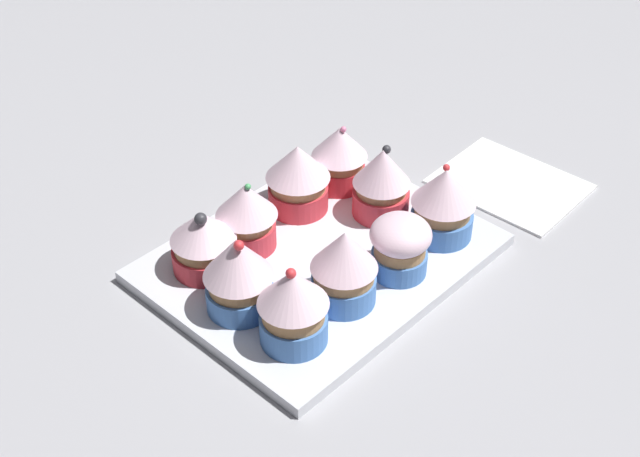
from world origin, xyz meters
TOP-DOWN VIEW (x-y plane):
  - ground_plane at (0.00, 0.00)cm, footprint 180.00×180.00cm
  - baking_tray at (0.00, 0.00)cm, footprint 30.42×24.03cm
  - cupcake_0 at (-9.67, -6.38)cm, footprint 5.85×5.85cm
  - cupcake_1 at (-3.82, -6.66)cm, footprint 6.53×6.53cm
  - cupcake_2 at (3.86, -5.90)cm, footprint 5.94×5.94cm
  - cupcake_3 at (8.87, -6.34)cm, footprint 6.17×6.17cm
  - cupcake_4 at (-8.90, 0.19)cm, footprint 5.81×5.81cm
  - cupcake_5 at (10.29, 0.46)cm, footprint 6.24×6.24cm
  - cupcake_6 at (-10.30, 6.57)cm, footprint 6.28×6.28cm
  - cupcake_7 at (-3.14, 7.12)cm, footprint 5.71×5.71cm
  - cupcake_8 at (3.30, 6.03)cm, footprint 6.00×6.00cm
  - cupcake_9 at (9.88, 6.28)cm, footprint 6.09×6.09cm
  - napkin at (-23.52, 6.02)cm, footprint 12.20×15.08cm

SIDE VIEW (x-z plane):
  - ground_plane at x=0.00cm, z-range -3.00..0.00cm
  - napkin at x=-23.52cm, z-range 0.00..0.60cm
  - baking_tray at x=0.00cm, z-range 0.00..1.20cm
  - cupcake_7 at x=-3.14cm, z-range 1.33..7.34cm
  - cupcake_3 at x=8.87cm, z-range 1.03..7.77cm
  - cupcake_0 at x=-9.67cm, z-range 1.26..8.49cm
  - cupcake_2 at x=3.86cm, z-range 1.26..8.56cm
  - cupcake_4 at x=-8.90cm, z-range 1.10..8.93cm
  - cupcake_1 at x=-3.82cm, z-range 1.34..8.73cm
  - cupcake_9 at x=9.88cm, z-range 1.14..9.03cm
  - cupcake_6 at x=-10.30cm, z-range 1.16..9.01cm
  - cupcake_8 at x=3.30cm, z-range 1.27..8.97cm
  - cupcake_5 at x=10.29cm, z-range 1.14..9.15cm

